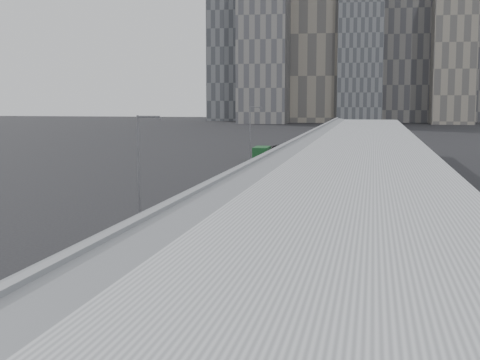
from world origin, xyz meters
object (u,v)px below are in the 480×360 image
(bus_6, at_px, (284,164))
(bus_7, at_px, (295,157))
(suv, at_px, (279,149))
(shipping_container, at_px, (262,154))
(bus_3, at_px, (217,218))
(street_lamp_far, at_px, (251,133))
(street_lamp_near, at_px, (141,168))
(bus_2, at_px, (158,255))
(bus_5, at_px, (269,178))
(bus_1, at_px, (63,323))
(bus_4, at_px, (246,191))

(bus_6, relative_size, bus_7, 1.09)
(suv, bearing_deg, shipping_container, -114.04)
(bus_3, relative_size, suv, 2.27)
(street_lamp_far, relative_size, shipping_container, 1.65)
(street_lamp_near, bearing_deg, bus_2, -66.00)
(bus_5, height_order, shipping_container, bus_5)
(bus_2, relative_size, bus_3, 0.98)
(bus_1, height_order, suv, bus_1)
(bus_5, bearing_deg, suv, 100.98)
(shipping_container, distance_m, suv, 18.49)
(bus_2, xyz_separation_m, bus_7, (0.15, 70.34, 0.01))
(bus_3, distance_m, bus_6, 43.19)
(bus_5, height_order, street_lamp_far, street_lamp_far)
(suv, bearing_deg, bus_7, -99.24)
(bus_2, bearing_deg, bus_6, 91.97)
(bus_3, bearing_deg, street_lamp_near, -174.05)
(bus_1, xyz_separation_m, bus_7, (-0.07, 83.45, -0.17))
(bus_4, height_order, street_lamp_near, street_lamp_near)
(bus_2, distance_m, shipping_container, 79.98)
(suv, bearing_deg, bus_3, -107.71)
(street_lamp_near, xyz_separation_m, suv, (-1.05, 86.31, -4.76))
(bus_4, xyz_separation_m, suv, (-6.58, 70.77, -0.95))
(bus_4, bearing_deg, bus_1, -88.25)
(bus_2, height_order, suv, bus_2)
(bus_5, xyz_separation_m, bus_7, (-0.42, 30.42, -0.13))
(bus_3, distance_m, bus_5, 26.93)
(bus_4, height_order, bus_5, bus_4)
(bus_4, height_order, bus_7, bus_4)
(bus_1, distance_m, street_lamp_near, 25.84)
(bus_1, bearing_deg, bus_6, 94.28)
(bus_6, bearing_deg, bus_1, -86.11)
(bus_6, bearing_deg, bus_5, -85.05)
(bus_1, bearing_deg, bus_3, 93.56)
(suv, bearing_deg, bus_6, -103.39)
(bus_2, bearing_deg, street_lamp_near, 116.25)
(bus_3, xyz_separation_m, bus_4, (-0.32, 14.41, 0.19))
(bus_6, height_order, bus_7, bus_6)
(bus_7, height_order, suv, bus_7)
(bus_1, height_order, shipping_container, bus_1)
(bus_1, xyz_separation_m, bus_3, (0.35, 26.09, -0.17))
(bus_4, bearing_deg, bus_2, -88.72)
(street_lamp_far, height_order, shipping_container, street_lamp_far)
(bus_2, bearing_deg, bus_7, 92.14)
(bus_1, distance_m, street_lamp_far, 80.66)
(street_lamp_near, bearing_deg, bus_5, 78.24)
(bus_5, bearing_deg, bus_1, -86.15)
(bus_4, bearing_deg, street_lamp_far, 101.45)
(street_lamp_far, bearing_deg, bus_6, -58.26)
(suv, bearing_deg, bus_2, -108.65)
(bus_5, bearing_deg, shipping_container, 104.83)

